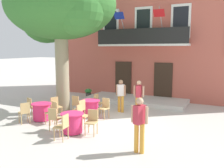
{
  "coord_description": "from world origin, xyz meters",
  "views": [
    {
      "loc": [
        4.44,
        -9.31,
        3.12
      ],
      "look_at": [
        -1.14,
        1.92,
        1.3
      ],
      "focal_mm": 39.01,
      "sensor_mm": 36.0,
      "label": 1
    }
  ],
  "objects": [
    {
      "name": "entrance_step_platform",
      "position": [
        -0.54,
        3.9,
        0.12
      ],
      "size": [
        5.79,
        2.21,
        0.25
      ],
      "primitive_type": "cube",
      "color": "silver",
      "rests_on": "ground"
    },
    {
      "name": "cafe_table_front",
      "position": [
        -0.77,
        -2.14,
        0.39
      ],
      "size": [
        0.86,
        0.86,
        0.76
      ],
      "color": "#E52D66",
      "rests_on": "ground"
    },
    {
      "name": "building_facade",
      "position": [
        -0.54,
        6.99,
        3.75
      ],
      "size": [
        13.0,
        5.09,
        7.5
      ],
      "color": "#BC5B4C",
      "rests_on": "ground"
    },
    {
      "name": "pedestrian_mid_plaza",
      "position": [
        -0.41,
        1.42,
        0.91
      ],
      "size": [
        0.53,
        0.39,
        1.62
      ],
      "color": "gold",
      "rests_on": "ground"
    },
    {
      "name": "cafe_chair_front_1",
      "position": [
        -0.63,
        -2.89,
        0.53
      ],
      "size": [
        0.43,
        0.43,
        0.91
      ],
      "color": "tan",
      "rests_on": "ground"
    },
    {
      "name": "pedestrian_by_tree",
      "position": [
        0.54,
        1.39,
        0.93
      ],
      "size": [
        0.53,
        0.37,
        1.64
      ],
      "color": "gold",
      "rests_on": "ground"
    },
    {
      "name": "cafe_chair_front_2",
      "position": [
        -0.05,
        -1.94,
        0.53
      ],
      "size": [
        0.46,
        0.46,
        0.91
      ],
      "color": "tan",
      "rests_on": "ground"
    },
    {
      "name": "plane_tree",
      "position": [
        -3.06,
        0.22,
        5.01
      ],
      "size": [
        5.49,
        4.82,
        6.75
      ],
      "color": "gray",
      "rests_on": "ground"
    },
    {
      "name": "ground_plane",
      "position": [
        0.0,
        0.0,
        0.0
      ],
      "size": [
        120.0,
        120.0,
        0.0
      ],
      "primitive_type": "plane",
      "color": "beige"
    },
    {
      "name": "cafe_table_middle",
      "position": [
        -1.37,
        0.14,
        0.39
      ],
      "size": [
        0.86,
        0.86,
        0.76
      ],
      "color": "#E52D66",
      "rests_on": "ground"
    },
    {
      "name": "ground_planter_left",
      "position": [
        -3.79,
        3.81,
        0.33
      ],
      "size": [
        0.45,
        0.45,
        0.58
      ],
      "color": "#47423D",
      "rests_on": "ground"
    },
    {
      "name": "cafe_chair_front_0",
      "position": [
        -1.52,
        -2.26,
        0.53
      ],
      "size": [
        0.42,
        0.42,
        0.91
      ],
      "color": "tan",
      "rests_on": "ground"
    },
    {
      "name": "cafe_chair_middle_2",
      "position": [
        -0.62,
        0.11,
        0.53
      ],
      "size": [
        0.45,
        0.45,
        0.91
      ],
      "color": "tan",
      "rests_on": "ground"
    },
    {
      "name": "cafe_chair_middle_3",
      "position": [
        -1.41,
        0.89,
        0.53
      ],
      "size": [
        0.42,
        0.42,
        0.91
      ],
      "color": "tan",
      "rests_on": "ground"
    },
    {
      "name": "cafe_chair_middle_0",
      "position": [
        -2.12,
        0.11,
        0.53
      ],
      "size": [
        0.42,
        0.42,
        0.91
      ],
      "color": "tan",
      "rests_on": "ground"
    },
    {
      "name": "cafe_chair_near_tree_3",
      "position": [
        -2.76,
        -0.66,
        0.53
      ],
      "size": [
        0.51,
        0.51,
        0.91
      ],
      "color": "tan",
      "rests_on": "ground"
    },
    {
      "name": "cafe_table_near_tree",
      "position": [
        -2.95,
        -1.39,
        0.39
      ],
      "size": [
        0.86,
        0.86,
        0.76
      ],
      "color": "#E52D66",
      "rests_on": "ground"
    },
    {
      "name": "cafe_chair_near_tree_1",
      "position": [
        -3.23,
        -2.09,
        0.53
      ],
      "size": [
        0.54,
        0.54,
        0.91
      ],
      "color": "tan",
      "rests_on": "ground"
    },
    {
      "name": "cafe_chair_middle_1",
      "position": [
        -1.44,
        -0.61,
        0.53
      ],
      "size": [
        0.47,
        0.47,
        0.91
      ],
      "color": "tan",
      "rests_on": "ground"
    },
    {
      "name": "pedestrian_near_entrance",
      "position": [
        2.06,
        -2.68,
        0.96
      ],
      "size": [
        0.53,
        0.4,
        1.7
      ],
      "color": "gold",
      "rests_on": "ground"
    },
    {
      "name": "cafe_chair_near_tree_0",
      "position": [
        -3.68,
        -1.23,
        0.53
      ],
      "size": [
        0.51,
        0.51,
        0.91
      ],
      "color": "tan",
      "rests_on": "ground"
    },
    {
      "name": "cafe_chair_near_tree_2",
      "position": [
        -2.21,
        -1.54,
        0.53
      ],
      "size": [
        0.5,
        0.5,
        0.91
      ],
      "color": "tan",
      "rests_on": "ground"
    },
    {
      "name": "cafe_chair_front_3",
      "position": [
        -0.85,
        -1.39,
        0.53
      ],
      "size": [
        0.4,
        0.4,
        0.91
      ],
      "color": "tan",
      "rests_on": "ground"
    }
  ]
}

